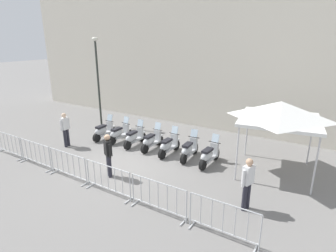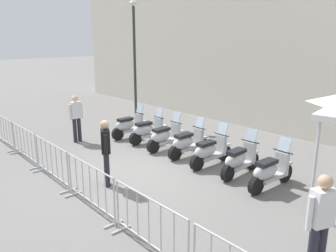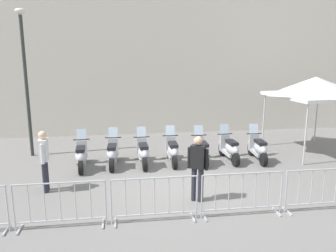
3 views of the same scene
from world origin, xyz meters
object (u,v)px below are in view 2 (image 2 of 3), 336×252
Objects in this scene: motorcycle_6 at (270,172)px; officer_by_barriers at (106,149)px; barrier_segment_0 at (4,131)px; street_lamp at (134,50)px; barrier_segment_2 at (52,162)px; motorcycle_2 at (165,137)px; officer_mid_plaza at (320,220)px; motorcycle_1 at (148,131)px; motorcycle_3 at (187,143)px; barrier_segment_3 at (90,187)px; motorcycle_0 at (129,126)px; barrier_segment_4 at (149,226)px; motorcycle_5 at (239,160)px; barrier_segment_1 at (24,144)px; motorcycle_4 at (210,151)px; officer_near_row_end at (76,116)px.

officer_by_barriers is (-3.29, -2.50, 0.53)m from motorcycle_6.
street_lamp is (0.93, 5.64, 2.71)m from barrier_segment_0.
barrier_segment_2 is at bearing -63.13° from street_lamp.
motorcycle_6 is (4.04, -0.67, 0.00)m from motorcycle_2.
officer_mid_plaza is at bearing -54.03° from motorcycle_6.
motorcycle_3 is (2.03, -0.29, 0.00)m from motorcycle_1.
motorcycle_3 is 4.17m from barrier_segment_3.
motorcycle_0 reaches higher than barrier_segment_4.
motorcycle_3 and motorcycle_5 have the same top height.
motorcycle_2 reaches higher than barrier_segment_0.
motorcycle_1 is 0.87× the size of barrier_segment_1.
motorcycle_3 is 5.09m from barrier_segment_4.
officer_by_barriers is (-1.28, -2.85, 0.53)m from motorcycle_4.
motorcycle_1 is 4.15m from barrier_segment_2.
officer_by_barriers is at bearing -62.57° from motorcycle_1.
motorcycle_4 is at bearing 81.74° from barrier_segment_3.
barrier_segment_2 is (2.05, -0.30, 0.00)m from barrier_segment_1.
motorcycle_3 is at bearing 169.04° from motorcycle_6.
barrier_segment_4 is at bearing -8.41° from barrier_segment_3.
officer_mid_plaza reaches higher than motorcycle_5.
barrier_segment_4 is (-0.54, -3.86, 0.07)m from motorcycle_6.
motorcycle_1 is at bearing 170.16° from motorcycle_6.
street_lamp is 3.06× the size of officer_mid_plaza.
barrier_segment_1 is (-3.66, -3.54, 0.07)m from motorcycle_3.
barrier_segment_0 is (-8.72, -2.65, 0.07)m from motorcycle_6.
motorcycle_4 is 4.93m from officer_mid_plaza.
barrier_segment_2 is 7.50m from street_lamp.
motorcycle_0 is 2.00m from officer_near_row_end.
barrier_segment_2 is (0.42, -4.13, 0.07)m from motorcycle_1.
barrier_segment_2 is at bearing -125.94° from motorcycle_4.
motorcycle_1 is at bearing 95.79° from barrier_segment_2.
motorcycle_1 is 0.99× the size of motorcycle_2.
barrier_segment_4 is (1.48, -4.21, 0.07)m from motorcycle_4.
motorcycle_0 is 1.00× the size of officer_mid_plaza.
officer_mid_plaza is at bearing -26.66° from motorcycle_1.
motorcycle_5 is 1.01× the size of motorcycle_6.
barrier_segment_1 is 1.13× the size of officer_mid_plaza.
officer_near_row_end reaches higher than barrier_segment_1.
motorcycle_0 is 0.88× the size of barrier_segment_4.
motorcycle_0 is 1.01× the size of motorcycle_6.
motorcycle_4 is 6.93m from street_lamp.
motorcycle_5 is 1.02m from motorcycle_6.
barrier_segment_2 is 6.57m from officer_mid_plaza.
officer_by_barriers is (3.81, -1.78, 0.00)m from officer_near_row_end.
motorcycle_4 is (1.00, -0.24, 0.00)m from motorcycle_3.
barrier_segment_2 is at bearing -98.58° from motorcycle_2.
barrier_segment_1 is at bearing -177.70° from officer_mid_plaza.
motorcycle_1 is 0.99× the size of officer_mid_plaza.
barrier_segment_0 is 6.32m from street_lamp.
motorcycle_2 is 0.88× the size of barrier_segment_1.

